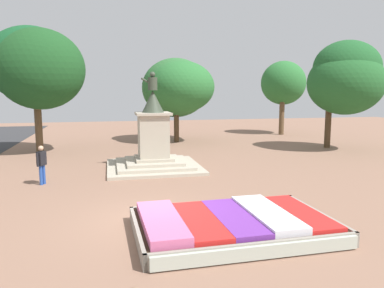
% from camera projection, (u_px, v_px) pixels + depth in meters
% --- Properties ---
extents(ground_plane, '(75.66, 75.66, 0.00)m').
position_uv_depth(ground_plane, '(155.00, 219.00, 11.44)').
color(ground_plane, '#8C6651').
extents(flower_planter, '(5.48, 3.71, 0.60)m').
position_uv_depth(flower_planter, '(232.00, 225.00, 10.26)').
color(flower_planter, '#38281C').
rests_on(flower_planter, ground_plane).
extents(statue_monument, '(4.61, 4.61, 4.82)m').
position_uv_depth(statue_monument, '(154.00, 146.00, 18.79)').
color(statue_monument, '#B2A894').
rests_on(statue_monument, ground_plane).
extents(pedestrian_near_planter, '(0.38, 0.51, 1.64)m').
position_uv_depth(pedestrian_near_planter, '(42.00, 162.00, 15.53)').
color(pedestrian_near_planter, '#264CA5').
rests_on(pedestrian_near_planter, ground_plane).
extents(park_tree_far_left, '(5.30, 6.15, 6.38)m').
position_uv_depth(park_tree_far_left, '(178.00, 87.00, 28.48)').
color(park_tree_far_left, '#4C3823').
rests_on(park_tree_far_left, ground_plane).
extents(park_tree_behind_statue, '(6.00, 5.70, 7.86)m').
position_uv_depth(park_tree_behind_statue, '(39.00, 67.00, 23.04)').
color(park_tree_behind_statue, brown).
rests_on(park_tree_behind_statue, ground_plane).
extents(park_tree_far_right, '(4.04, 3.90, 6.53)m').
position_uv_depth(park_tree_far_right, '(285.00, 83.00, 33.56)').
color(park_tree_far_right, brown).
rests_on(park_tree_far_right, ground_plane).
extents(park_tree_street_side, '(4.94, 4.72, 7.13)m').
position_uv_depth(park_tree_street_side, '(346.00, 78.00, 24.40)').
color(park_tree_street_side, '#4C3823').
rests_on(park_tree_street_side, ground_plane).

